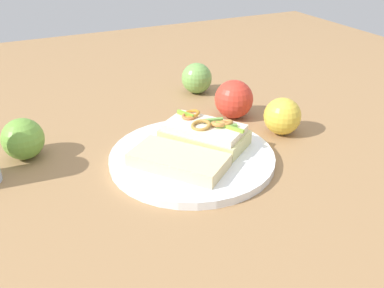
# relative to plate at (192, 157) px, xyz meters

# --- Properties ---
(ground_plane) EXTENTS (2.00, 2.00, 0.00)m
(ground_plane) POSITION_rel_plate_xyz_m (0.00, 0.00, -0.01)
(ground_plane) COLOR #987148
(ground_plane) RESTS_ON ground
(plate) EXTENTS (0.29, 0.29, 0.01)m
(plate) POSITION_rel_plate_xyz_m (0.00, 0.00, 0.00)
(plate) COLOR white
(plate) RESTS_ON ground_plane
(sandwich) EXTENTS (0.16, 0.18, 0.05)m
(sandwich) POSITION_rel_plate_xyz_m (0.04, 0.03, 0.03)
(sandwich) COLOR beige
(sandwich) RESTS_ON plate
(bread_slice_side) EXTENTS (0.16, 0.18, 0.02)m
(bread_slice_side) POSITION_rel_plate_xyz_m (-0.04, -0.03, 0.02)
(bread_slice_side) COLOR beige
(bread_slice_side) RESTS_ON plate
(apple_0) EXTENTS (0.11, 0.11, 0.08)m
(apple_0) POSITION_rel_plate_xyz_m (0.16, 0.13, 0.03)
(apple_0) COLOR red
(apple_0) RESTS_ON ground_plane
(apple_1) EXTENTS (0.08, 0.08, 0.07)m
(apple_1) POSITION_rel_plate_xyz_m (0.21, 0.02, 0.03)
(apple_1) COLOR gold
(apple_1) RESTS_ON ground_plane
(apple_2) EXTENTS (0.10, 0.10, 0.07)m
(apple_2) POSITION_rel_plate_xyz_m (0.15, 0.30, 0.03)
(apple_2) COLOR #70A64E
(apple_2) RESTS_ON ground_plane
(apple_3) EXTENTS (0.10, 0.10, 0.08)m
(apple_3) POSITION_rel_plate_xyz_m (-0.27, 0.14, 0.03)
(apple_3) COLOR #6CA33B
(apple_3) RESTS_ON ground_plane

